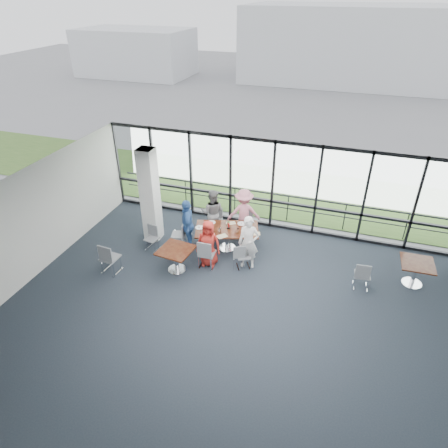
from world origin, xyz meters
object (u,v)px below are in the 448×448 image
(main_table, at_px, (227,232))
(diner_near_right, at_px, (248,243))
(side_table_right, at_px, (417,266))
(diner_far_left, at_px, (212,212))
(chair_main_nr, at_px, (243,256))
(chair_spare_la, at_px, (110,258))
(chair_spare_r, at_px, (362,275))
(diner_near_left, at_px, (208,243))
(chair_main_nl, at_px, (207,253))
(diner_end, at_px, (188,225))
(chair_main_fr, at_px, (244,223))
(structural_column, at_px, (150,196))
(chair_spare_lb, at_px, (152,239))
(chair_main_end, at_px, (179,235))
(diner_far_right, at_px, (244,213))
(side_table_left, at_px, (176,252))
(chair_main_fl, at_px, (215,221))

(main_table, xyz_separation_m, diner_near_right, (0.90, -0.69, 0.22))
(side_table_right, relative_size, diner_far_left, 0.55)
(diner_far_left, relative_size, chair_main_nr, 2.04)
(chair_spare_la, relative_size, chair_spare_r, 1.16)
(diner_near_left, relative_size, chair_spare_r, 1.74)
(diner_near_left, height_order, diner_far_left, diner_far_left)
(chair_main_nl, height_order, chair_main_nr, chair_main_nl)
(diner_end, height_order, chair_main_fr, diner_end)
(chair_spare_la, bearing_deg, structural_column, 85.83)
(main_table, height_order, chair_spare_lb, chair_spare_lb)
(chair_spare_la, xyz_separation_m, chair_spare_lb, (0.62, 1.44, -0.10))
(chair_main_nl, height_order, chair_main_end, chair_main_nl)
(structural_column, xyz_separation_m, diner_far_left, (1.81, 0.89, -0.77))
(main_table, relative_size, chair_spare_la, 2.22)
(main_table, height_order, diner_end, diner_end)
(diner_near_left, bearing_deg, chair_main_nl, -96.82)
(chair_main_fr, height_order, chair_spare_lb, chair_main_fr)
(diner_far_right, relative_size, chair_spare_r, 1.96)
(diner_end, xyz_separation_m, chair_spare_r, (5.45, -0.30, -0.44))
(diner_end, distance_m, chair_spare_la, 2.59)
(diner_end, xyz_separation_m, chair_main_nl, (0.95, -0.76, -0.40))
(main_table, height_order, chair_spare_r, chair_spare_r)
(main_table, distance_m, diner_near_right, 1.16)
(structural_column, bearing_deg, chair_main_fr, 23.31)
(chair_spare_r, bearing_deg, main_table, 166.00)
(chair_main_nr, bearing_deg, chair_spare_r, -26.20)
(side_table_left, distance_m, chair_main_fr, 3.00)
(diner_far_left, relative_size, chair_main_end, 1.81)
(diner_end, xyz_separation_m, chair_main_nr, (2.01, -0.46, -0.47))
(main_table, relative_size, chair_main_fl, 2.72)
(diner_near_left, xyz_separation_m, chair_main_fr, (0.55, 2.06, -0.34))
(diner_near_left, bearing_deg, main_table, 68.17)
(chair_main_nl, height_order, chair_spare_la, chair_spare_la)
(main_table, bearing_deg, chair_main_fl, 112.06)
(structural_column, relative_size, side_table_left, 3.04)
(diner_end, height_order, chair_main_end, diner_end)
(structural_column, relative_size, chair_main_end, 3.49)
(chair_main_nl, distance_m, chair_spare_la, 2.89)
(diner_far_left, height_order, chair_spare_la, diner_far_left)
(chair_spare_lb, bearing_deg, diner_near_left, -174.17)
(chair_main_end, distance_m, chair_spare_r, 5.77)
(structural_column, relative_size, diner_far_right, 1.88)
(chair_main_nr, relative_size, chair_spare_r, 0.93)
(diner_near_left, distance_m, diner_far_right, 2.06)
(structural_column, height_order, chair_spare_lb, structural_column)
(chair_main_end, bearing_deg, chair_spare_r, 73.66)
(side_table_left, height_order, chair_spare_r, chair_spare_r)
(diner_end, bearing_deg, structural_column, -120.87)
(diner_near_right, height_order, chair_main_end, diner_near_right)
(chair_main_fl, bearing_deg, chair_main_fr, -176.29)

